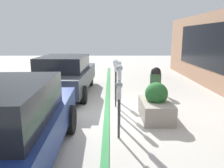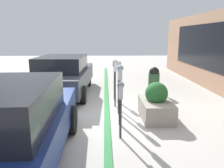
% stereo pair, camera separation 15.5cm
% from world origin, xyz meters
% --- Properties ---
extents(ground_plane, '(40.00, 40.00, 0.00)m').
position_xyz_m(ground_plane, '(0.00, 0.00, 0.00)').
color(ground_plane, beige).
extents(curb_strip, '(19.00, 0.16, 0.04)m').
position_xyz_m(curb_strip, '(0.00, 0.08, 0.02)').
color(curb_strip, '#338C47').
rests_on(curb_strip, ground_plane).
extents(parking_meter_nearest, '(0.19, 0.16, 1.34)m').
position_xyz_m(parking_meter_nearest, '(-1.56, -0.22, 1.01)').
color(parking_meter_nearest, '#38383D').
rests_on(parking_meter_nearest, ground_plane).
extents(parking_meter_second, '(0.20, 0.17, 1.61)m').
position_xyz_m(parking_meter_second, '(-0.79, -0.26, 1.13)').
color(parking_meter_second, '#38383D').
rests_on(parking_meter_second, ground_plane).
extents(parking_meter_middle, '(0.16, 0.13, 1.61)m').
position_xyz_m(parking_meter_middle, '(0.05, -0.28, 1.05)').
color(parking_meter_middle, '#38383D').
rests_on(parking_meter_middle, ground_plane).
extents(parking_meter_fourth, '(0.20, 0.17, 1.58)m').
position_xyz_m(parking_meter_fourth, '(0.76, -0.21, 1.23)').
color(parking_meter_fourth, '#38383D').
rests_on(parking_meter_fourth, ground_plane).
extents(parking_meter_farthest, '(0.20, 0.17, 1.39)m').
position_xyz_m(parking_meter_farthest, '(1.55, -0.23, 1.00)').
color(parking_meter_farthest, '#38383D').
rests_on(parking_meter_farthest, ground_plane).
extents(planter_box, '(1.38, 0.83, 1.06)m').
position_xyz_m(planter_box, '(-0.35, -1.32, 0.41)').
color(planter_box, '#A39989').
rests_on(planter_box, ground_plane).
extents(parked_car_front, '(4.58, 2.03, 1.58)m').
position_xyz_m(parked_car_front, '(-2.73, 1.82, 0.82)').
color(parked_car_front, navy).
rests_on(parked_car_front, ground_plane).
extents(parked_car_middle, '(4.59, 2.11, 1.55)m').
position_xyz_m(parked_car_middle, '(2.47, 1.81, 0.80)').
color(parked_car_middle, '#383D47').
rests_on(parked_car_middle, ground_plane).
extents(trash_bin, '(0.45, 0.45, 1.10)m').
position_xyz_m(trash_bin, '(2.40, -1.86, 0.55)').
color(trash_bin, '#2D5133').
rests_on(trash_bin, ground_plane).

